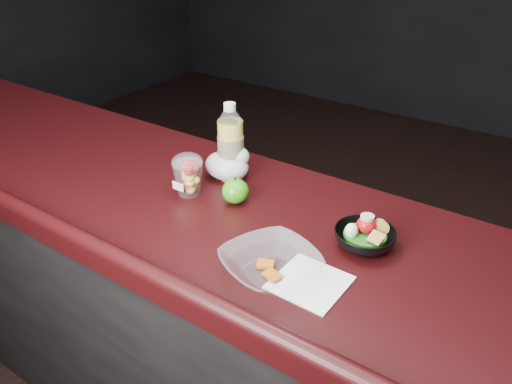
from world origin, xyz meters
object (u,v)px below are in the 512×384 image
(lemonade_bottle, at_px, (231,148))
(green_apple, at_px, (235,191))
(fruit_cup, at_px, (188,174))
(snack_bowl, at_px, (364,237))
(takeout_bowl, at_px, (270,264))

(lemonade_bottle, xyz_separation_m, green_apple, (0.11, -0.12, -0.07))
(green_apple, bearing_deg, fruit_cup, -164.64)
(lemonade_bottle, distance_m, green_apple, 0.17)
(snack_bowl, bearing_deg, green_apple, -178.92)
(fruit_cup, distance_m, green_apple, 0.15)
(lemonade_bottle, height_order, green_apple, lemonade_bottle)
(snack_bowl, bearing_deg, fruit_cup, -175.04)
(lemonade_bottle, xyz_separation_m, takeout_bowl, (0.37, -0.34, -0.08))
(green_apple, bearing_deg, takeout_bowl, -39.65)
(lemonade_bottle, bearing_deg, takeout_bowl, -42.47)
(lemonade_bottle, distance_m, snack_bowl, 0.53)
(lemonade_bottle, relative_size, green_apple, 3.03)
(fruit_cup, relative_size, green_apple, 1.61)
(snack_bowl, relative_size, takeout_bowl, 0.66)
(fruit_cup, relative_size, takeout_bowl, 0.46)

